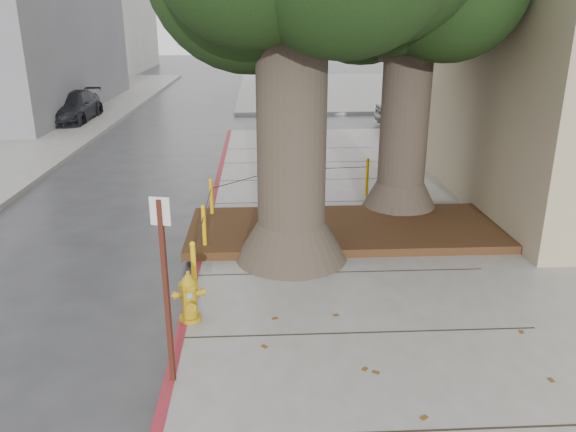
% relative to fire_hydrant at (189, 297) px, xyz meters
% --- Properties ---
extents(ground, '(140.00, 140.00, 0.00)m').
position_rel_fire_hydrant_xyz_m(ground, '(1.90, -0.49, -0.53)').
color(ground, '#28282B').
rests_on(ground, ground).
extents(sidewalk_far, '(16.00, 20.00, 0.15)m').
position_rel_fire_hydrant_xyz_m(sidewalk_far, '(7.90, 29.51, -0.45)').
color(sidewalk_far, slate).
rests_on(sidewalk_far, ground).
extents(curb_red, '(0.14, 26.00, 0.16)m').
position_rel_fire_hydrant_xyz_m(curb_red, '(-0.10, 2.01, -0.45)').
color(curb_red, maroon).
rests_on(curb_red, ground).
extents(planter_bed, '(6.40, 2.60, 0.16)m').
position_rel_fire_hydrant_xyz_m(planter_bed, '(2.80, 3.41, -0.30)').
color(planter_bed, black).
rests_on(planter_bed, sidewalk_main).
extents(building_side_white, '(10.00, 10.00, 9.00)m').
position_rel_fire_hydrant_xyz_m(building_side_white, '(17.90, 25.51, 3.97)').
color(building_side_white, silver).
rests_on(building_side_white, ground).
extents(bollard_ring, '(3.79, 5.39, 0.95)m').
position_rel_fire_hydrant_xyz_m(bollard_ring, '(1.03, 3.88, 0.14)').
color(bollard_ring, '#E2AE0C').
rests_on(bollard_ring, sidewalk_main).
extents(fire_hydrant, '(0.41, 0.39, 0.77)m').
position_rel_fire_hydrant_xyz_m(fire_hydrant, '(0.00, 0.00, 0.00)').
color(fire_hydrant, '#BA8F13').
rests_on(fire_hydrant, sidewalk_main).
extents(signpost, '(0.23, 0.07, 2.32)m').
position_rel_fire_hydrant_xyz_m(signpost, '(-0.05, -1.44, 0.94)').
color(signpost, '#471911').
rests_on(signpost, sidewalk_main).
extents(car_silver, '(3.48, 1.42, 1.18)m').
position_rel_fire_hydrant_xyz_m(car_silver, '(7.82, 16.66, 0.07)').
color(car_silver, '#9B9B9F').
rests_on(car_silver, ground).
extents(car_red, '(3.52, 1.58, 1.12)m').
position_rel_fire_hydrant_xyz_m(car_red, '(11.20, 16.93, 0.04)').
color(car_red, maroon).
rests_on(car_red, ground).
extents(car_dark, '(1.93, 4.70, 1.36)m').
position_rel_fire_hydrant_xyz_m(car_dark, '(-7.16, 17.93, 0.15)').
color(car_dark, black).
rests_on(car_dark, ground).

